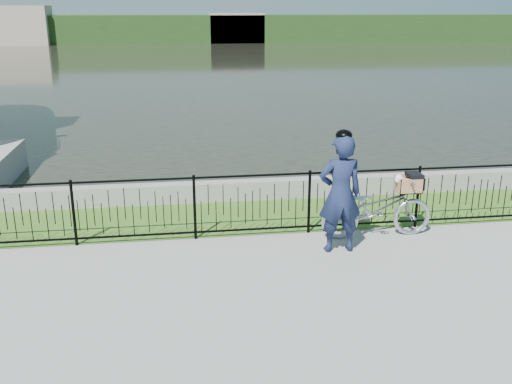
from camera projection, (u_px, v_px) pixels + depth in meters
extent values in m
plane|color=gray|center=(267.00, 276.00, 8.52)|extent=(120.00, 120.00, 0.00)
cube|color=#3B631F|center=(246.00, 216.00, 10.97)|extent=(60.00, 2.00, 0.01)
plane|color=black|center=(191.00, 65.00, 39.59)|extent=(120.00, 120.00, 0.00)
cube|color=gray|center=(240.00, 190.00, 11.85)|extent=(60.00, 0.30, 0.40)
cube|color=#213E18|center=(182.00, 29.00, 64.54)|extent=(120.00, 6.00, 3.00)
cube|color=gray|center=(11.00, 25.00, 60.07)|extent=(8.00, 4.00, 4.00)
cube|color=gray|center=(236.00, 28.00, 63.91)|extent=(6.00, 3.00, 3.20)
imported|color=#A9ADB5|center=(376.00, 208.00, 9.85)|extent=(1.96, 0.68, 1.03)
cube|color=black|center=(408.00, 192.00, 9.84)|extent=(0.38, 0.18, 0.02)
cube|color=#9C7048|center=(408.00, 191.00, 9.83)|extent=(0.42, 0.31, 0.01)
cube|color=#9C7048|center=(405.00, 182.00, 9.93)|extent=(0.42, 0.02, 0.27)
cube|color=#9C7048|center=(412.00, 187.00, 9.66)|extent=(0.42, 0.02, 0.27)
cube|color=#9C7048|center=(420.00, 184.00, 9.82)|extent=(0.01, 0.31, 0.27)
cube|color=#9C7048|center=(397.00, 185.00, 9.77)|extent=(0.01, 0.31, 0.27)
cube|color=black|center=(414.00, 175.00, 9.76)|extent=(0.23, 0.32, 0.06)
cube|color=black|center=(421.00, 182.00, 9.82)|extent=(0.02, 0.32, 0.21)
ellipsoid|color=silver|center=(407.00, 184.00, 9.79)|extent=(0.31, 0.22, 0.20)
sphere|color=silver|center=(399.00, 179.00, 9.72)|extent=(0.15, 0.15, 0.15)
sphere|color=silver|center=(397.00, 181.00, 9.70)|extent=(0.07, 0.07, 0.07)
sphere|color=black|center=(395.00, 181.00, 9.69)|extent=(0.02, 0.02, 0.02)
cone|color=olive|center=(398.00, 174.00, 9.75)|extent=(0.06, 0.08, 0.08)
cone|color=olive|center=(401.00, 176.00, 9.66)|extent=(0.06, 0.08, 0.08)
imported|color=#161F3E|center=(340.00, 194.00, 9.13)|extent=(0.72, 0.48, 1.95)
ellipsoid|color=black|center=(343.00, 136.00, 8.84)|extent=(0.26, 0.29, 0.18)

